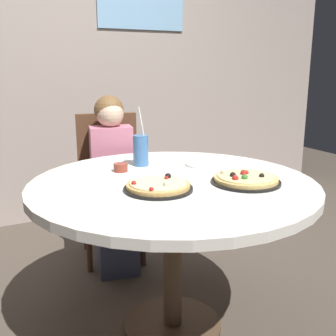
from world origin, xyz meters
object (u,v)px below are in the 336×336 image
at_px(chair_wooden, 110,178).
at_px(pizza_veggie, 158,186).
at_px(diner_child, 114,192).
at_px(sauce_bowl, 121,168).
at_px(dining_table, 173,200).
at_px(soda_cup, 141,150).
at_px(plate_small, 202,164).
at_px(pizza_cheese, 246,180).

height_order(chair_wooden, pizza_veggie, chair_wooden).
bearing_deg(diner_child, chair_wooden, 78.86).
height_order(pizza_veggie, sauce_bowl, pizza_veggie).
bearing_deg(dining_table, pizza_veggie, -141.90).
height_order(dining_table, soda_cup, soda_cup).
relative_size(soda_cup, plate_small, 1.70).
bearing_deg(diner_child, soda_cup, -89.23).
height_order(dining_table, diner_child, diner_child).
relative_size(chair_wooden, pizza_veggie, 3.24).
relative_size(diner_child, sauce_bowl, 15.46).
bearing_deg(sauce_bowl, soda_cup, 26.49).
xyz_separation_m(pizza_cheese, soda_cup, (-0.28, 0.52, 0.06)).
height_order(pizza_veggie, pizza_cheese, pizza_cheese).
bearing_deg(chair_wooden, plate_small, -70.84).
xyz_separation_m(soda_cup, plate_small, (0.29, -0.14, -0.08)).
bearing_deg(dining_table, soda_cup, 91.72).
height_order(chair_wooden, soda_cup, soda_cup).
bearing_deg(pizza_veggie, pizza_cheese, -12.02).
height_order(chair_wooden, sauce_bowl, chair_wooden).
distance_m(pizza_cheese, soda_cup, 0.59).
height_order(dining_table, pizza_veggie, pizza_veggie).
xyz_separation_m(chair_wooden, diner_child, (-0.04, -0.18, -0.05)).
relative_size(sauce_bowl, plate_small, 0.39).
height_order(diner_child, plate_small, diner_child).
height_order(chair_wooden, pizza_cheese, chair_wooden).
xyz_separation_m(dining_table, diner_child, (-0.02, 0.77, -0.18)).
distance_m(pizza_veggie, sauce_bowl, 0.37).
bearing_deg(soda_cup, chair_wooden, 87.20).
relative_size(chair_wooden, pizza_cheese, 3.09).
xyz_separation_m(chair_wooden, sauce_bowl, (-0.17, -0.67, 0.24)).
relative_size(dining_table, plate_small, 7.23).
bearing_deg(sauce_bowl, chair_wooden, 75.90).
relative_size(chair_wooden, diner_child, 0.88).
height_order(dining_table, chair_wooden, chair_wooden).
height_order(pizza_veggie, plate_small, pizza_veggie).
distance_m(pizza_cheese, plate_small, 0.37).
relative_size(chair_wooden, soda_cup, 3.10).
bearing_deg(pizza_cheese, pizza_veggie, 167.98).
bearing_deg(pizza_cheese, sauce_bowl, 133.29).
bearing_deg(plate_small, soda_cup, 153.63).
distance_m(dining_table, pizza_veggie, 0.18).
distance_m(diner_child, pizza_veggie, 0.91).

